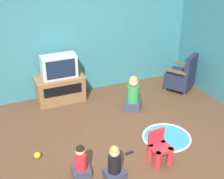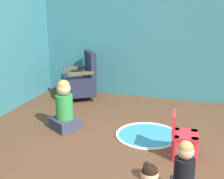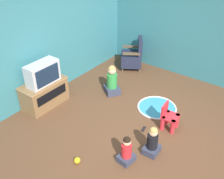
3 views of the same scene
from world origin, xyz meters
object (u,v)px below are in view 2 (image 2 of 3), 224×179
object	(u,v)px
black_armchair	(81,81)
child_watching_left	(184,173)
yellow_kid_chair	(183,139)
child_watching_right	(64,108)
remote_control	(147,166)

from	to	relation	value
black_armchair	child_watching_left	size ratio (longest dim) A/B	1.53
yellow_kid_chair	child_watching_left	bearing A→B (deg)	-179.26
child_watching_right	remote_control	bearing A→B (deg)	-174.47
child_watching_left	remote_control	xyz separation A→B (m)	(0.44, 0.42, -0.23)
yellow_kid_chair	child_watching_right	distance (m)	1.68
child_watching_left	child_watching_right	size ratio (longest dim) A/B	0.79
yellow_kid_chair	child_watching_left	world-z (taller)	child_watching_left
black_armchair	yellow_kid_chair	distance (m)	2.59
child_watching_left	remote_control	world-z (taller)	child_watching_left
black_armchair	child_watching_left	bearing A→B (deg)	5.06
child_watching_left	remote_control	distance (m)	0.65
black_armchair	yellow_kid_chair	bearing A→B (deg)	14.88
yellow_kid_chair	remote_control	distance (m)	0.53
black_armchair	remote_control	xyz separation A→B (m)	(-2.05, -1.60, -0.33)
child_watching_right	remote_control	size ratio (longest dim) A/B	4.61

